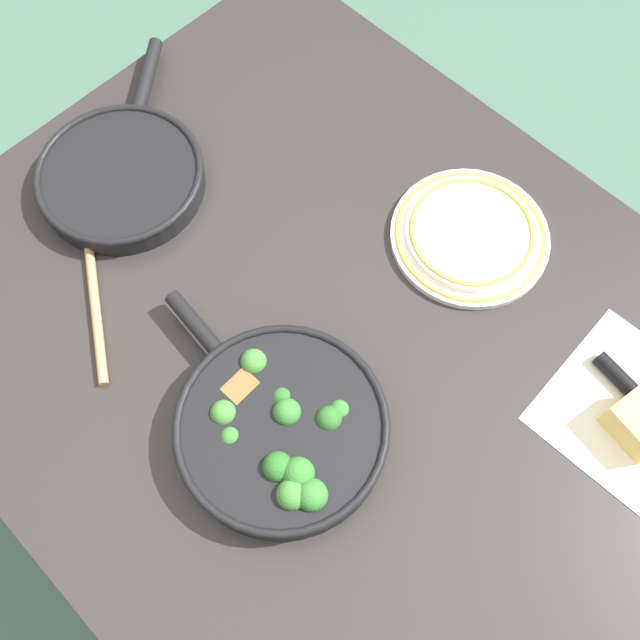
% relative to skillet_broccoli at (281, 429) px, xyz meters
% --- Properties ---
extents(ground_plane, '(14.00, 14.00, 0.00)m').
position_rel_skillet_broccoli_xyz_m(ground_plane, '(-0.08, 0.16, -0.76)').
color(ground_plane, '#476B56').
extents(dining_table_red, '(1.22, 1.01, 0.73)m').
position_rel_skillet_broccoli_xyz_m(dining_table_red, '(-0.08, 0.16, -0.10)').
color(dining_table_red, '#2D2826').
rests_on(dining_table_red, ground_plane).
extents(skillet_broccoli, '(0.41, 0.30, 0.07)m').
position_rel_skillet_broccoli_xyz_m(skillet_broccoli, '(0.00, 0.00, 0.00)').
color(skillet_broccoli, black).
rests_on(skillet_broccoli, dining_table_red).
extents(skillet_eggs, '(0.33, 0.37, 0.04)m').
position_rel_skillet_broccoli_xyz_m(skillet_eggs, '(-0.49, 0.11, -0.01)').
color(skillet_eggs, black).
rests_on(skillet_eggs, dining_table_red).
extents(wooden_spoon, '(0.31, 0.21, 0.02)m').
position_rel_skillet_broccoli_xyz_m(wooden_spoon, '(-0.42, -0.02, -0.02)').
color(wooden_spoon, tan).
rests_on(wooden_spoon, dining_table_red).
extents(cheese_block, '(0.09, 0.07, 0.06)m').
position_rel_skillet_broccoli_xyz_m(cheese_block, '(0.35, 0.35, -0.00)').
color(cheese_block, '#EACC66').
rests_on(cheese_block, dining_table_red).
extents(dinner_plate_stack, '(0.25, 0.25, 0.03)m').
position_rel_skillet_broccoli_xyz_m(dinner_plate_stack, '(-0.02, 0.43, -0.02)').
color(dinner_plate_stack, white).
rests_on(dinner_plate_stack, dining_table_red).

